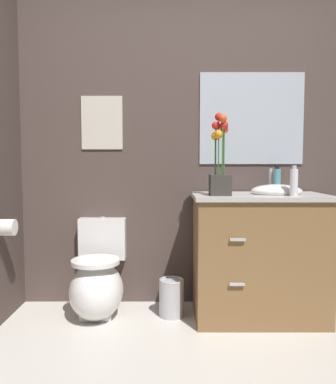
# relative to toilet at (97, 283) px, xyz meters

# --- Properties ---
(wall_back) EXTENTS (4.04, 0.05, 2.50)m
(wall_back) POSITION_rel_toilet_xyz_m (0.87, 0.30, 1.01)
(wall_back) COLOR #4C3D38
(wall_back) RESTS_ON ground_plane
(toilet) EXTENTS (0.38, 0.59, 0.69)m
(toilet) POSITION_rel_toilet_xyz_m (0.00, 0.00, 0.00)
(toilet) COLOR white
(toilet) RESTS_ON ground_plane
(vanity_cabinet) EXTENTS (0.94, 0.56, 1.07)m
(vanity_cabinet) POSITION_rel_toilet_xyz_m (1.16, -0.03, 0.21)
(vanity_cabinet) COLOR brown
(vanity_cabinet) RESTS_ON ground_plane
(flower_vase) EXTENTS (0.14, 0.14, 0.56)m
(flower_vase) POSITION_rel_toilet_xyz_m (0.86, -0.12, 0.85)
(flower_vase) COLOR #38332D
(flower_vase) RESTS_ON vanity_cabinet
(soap_bottle) EXTENTS (0.05, 0.05, 0.20)m
(soap_bottle) POSITION_rel_toilet_xyz_m (1.34, -0.19, 0.74)
(soap_bottle) COLOR white
(soap_bottle) RESTS_ON vanity_cabinet
(lotion_bottle) EXTENTS (0.05, 0.05, 0.20)m
(lotion_bottle) POSITION_rel_toilet_xyz_m (1.31, 0.10, 0.74)
(lotion_bottle) COLOR teal
(lotion_bottle) RESTS_ON vanity_cabinet
(trash_bin) EXTENTS (0.18, 0.18, 0.27)m
(trash_bin) POSITION_rel_toilet_xyz_m (0.54, -0.01, -0.11)
(trash_bin) COLOR #B7B7BC
(trash_bin) RESTS_ON ground_plane
(wall_poster) EXTENTS (0.32, 0.01, 0.41)m
(wall_poster) POSITION_rel_toilet_xyz_m (0.00, 0.27, 1.17)
(wall_poster) COLOR beige
(wall_mirror) EXTENTS (0.80, 0.01, 0.70)m
(wall_mirror) POSITION_rel_toilet_xyz_m (1.16, 0.27, 1.21)
(wall_mirror) COLOR #B2BCC6
(toilet_paper_roll) EXTENTS (0.11, 0.11, 0.11)m
(toilet_paper_roll) POSITION_rel_toilet_xyz_m (-0.56, -0.20, 0.44)
(toilet_paper_roll) COLOR white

